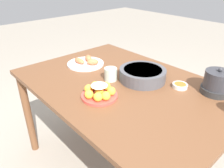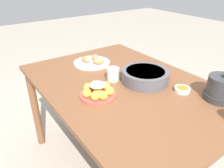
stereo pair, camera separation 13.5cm
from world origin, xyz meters
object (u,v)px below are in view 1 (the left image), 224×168
Objects in this scene: cake_plate at (99,92)px; cup_near at (111,74)px; sauce_bowl at (180,86)px; seafood_platter at (86,62)px; serving_bowl at (142,74)px; dining_table at (123,95)px; warming_pot at (217,83)px.

cake_plate is 0.24m from cup_near.
seafood_platter is at bearing -162.69° from sauce_bowl.
seafood_platter is 0.34m from cup_near.
cup_near is at bearing -131.80° from serving_bowl.
seafood_platter reaches higher than dining_table.
seafood_platter is (-0.42, 0.01, 0.11)m from dining_table.
serving_bowl is at bearing 14.43° from seafood_platter.
seafood_platter is at bearing -165.57° from serving_bowl.
cup_near reaches higher than dining_table.
warming_pot is (0.46, 0.33, 0.16)m from dining_table.
serving_bowl reaches higher than dining_table.
serving_bowl is 3.60× the size of cup_near.
warming_pot reaches higher than cup_near.
serving_bowl is (0.02, 0.36, 0.01)m from cake_plate.
seafood_platter is at bearing 173.55° from cup_near.
cake_plate and cup_near have the same top height.
cake_plate reaches higher than dining_table.
warming_pot is at bearing 52.43° from cake_plate.
cake_plate is 0.69× the size of serving_bowl.
dining_table is 14.98× the size of sauce_bowl.
sauce_bowl is at bearing 22.93° from serving_bowl.
dining_table is at bearing -0.93° from seafood_platter.
seafood_platter is 1.63× the size of warming_pot.
cup_near is at bearing -147.10° from warming_pot.
cup_near is (-0.13, 0.20, 0.01)m from cake_plate.
sauce_bowl is at bearing 34.55° from cup_near.
cake_plate reaches higher than serving_bowl.
cake_plate is at bearing -27.33° from seafood_platter.
sauce_bowl is at bearing -150.73° from warming_pot.
cake_plate is 0.75× the size of seafood_platter.
sauce_bowl is at bearing 61.40° from cake_plate.
dining_table is 0.44m from seafood_platter.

